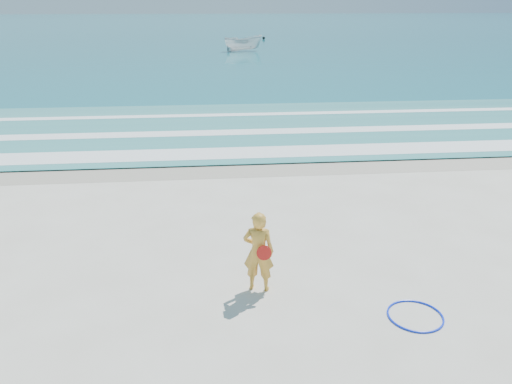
{
  "coord_description": "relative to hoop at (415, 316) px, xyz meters",
  "views": [
    {
      "loc": [
        -0.8,
        -6.4,
        5.03
      ],
      "look_at": [
        0.22,
        4.0,
        1.0
      ],
      "focal_mm": 35.0,
      "sensor_mm": 36.0,
      "label": 1
    }
  ],
  "objects": [
    {
      "name": "ground",
      "position": [
        -2.59,
        -0.45,
        -0.02
      ],
      "size": [
        400.0,
        400.0,
        0.0
      ],
      "primitive_type": "plane",
      "color": "silver",
      "rests_on": "ground"
    },
    {
      "name": "wet_sand",
      "position": [
        -2.59,
        8.55,
        -0.02
      ],
      "size": [
        400.0,
        2.4,
        0.0
      ],
      "primitive_type": "cube",
      "color": "#B2A893",
      "rests_on": "ground"
    },
    {
      "name": "ocean",
      "position": [
        -2.59,
        104.55,
        0.0
      ],
      "size": [
        400.0,
        190.0,
        0.04
      ],
      "primitive_type": "cube",
      "color": "#19727F",
      "rests_on": "ground"
    },
    {
      "name": "shallow",
      "position": [
        -2.59,
        13.55,
        0.03
      ],
      "size": [
        400.0,
        10.0,
        0.01
      ],
      "primitive_type": "cube",
      "color": "#59B7AD",
      "rests_on": "ocean"
    },
    {
      "name": "foam_near",
      "position": [
        -2.59,
        9.85,
        0.04
      ],
      "size": [
        400.0,
        1.4,
        0.01
      ],
      "primitive_type": "cube",
      "color": "white",
      "rests_on": "shallow"
    },
    {
      "name": "foam_mid",
      "position": [
        -2.59,
        12.75,
        0.04
      ],
      "size": [
        400.0,
        0.9,
        0.01
      ],
      "primitive_type": "cube",
      "color": "white",
      "rests_on": "shallow"
    },
    {
      "name": "foam_far",
      "position": [
        -2.59,
        16.05,
        0.04
      ],
      "size": [
        400.0,
        0.6,
        0.01
      ],
      "primitive_type": "cube",
      "color": "white",
      "rests_on": "shallow"
    },
    {
      "name": "hoop",
      "position": [
        0.0,
        0.0,
        0.0
      ],
      "size": [
        1.21,
        1.21,
        0.03
      ],
      "primitive_type": "torus",
      "rotation": [
        0.0,
        0.0,
        -0.34
      ],
      "color": "#0D2CEF",
      "rests_on": "ground"
    },
    {
      "name": "boat",
      "position": [
        0.53,
        46.94,
        0.82
      ],
      "size": [
        4.36,
        2.49,
        1.59
      ],
      "primitive_type": "imported",
      "rotation": [
        0.0,
        0.0,
        1.81
      ],
      "color": "silver",
      "rests_on": "ocean"
    },
    {
      "name": "buoy",
      "position": [
        4.47,
        63.16,
        0.22
      ],
      "size": [
        0.39,
        0.39,
        0.39
      ],
      "primitive_type": "sphere",
      "color": "black",
      "rests_on": "ocean"
    },
    {
      "name": "woman",
      "position": [
        -2.56,
        1.13,
        0.76
      ],
      "size": [
        0.64,
        0.5,
        1.55
      ],
      "color": "gold",
      "rests_on": "ground"
    }
  ]
}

